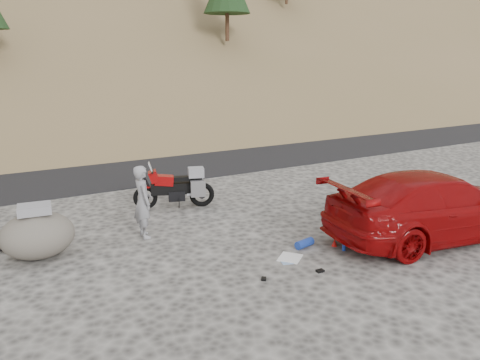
% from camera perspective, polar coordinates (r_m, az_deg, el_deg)
% --- Properties ---
extents(ground, '(140.00, 140.00, 0.00)m').
position_cam_1_polar(ground, '(11.01, -1.91, -7.52)').
color(ground, '#3C3A38').
rests_on(ground, ground).
extents(road, '(120.00, 7.00, 0.05)m').
position_cam_1_polar(road, '(19.11, -14.43, 1.69)').
color(road, black).
rests_on(road, ground).
extents(motorcycle, '(2.23, 1.07, 1.37)m').
position_cam_1_polar(motorcycle, '(13.37, -7.60, -0.94)').
color(motorcycle, black).
rests_on(motorcycle, ground).
extents(man, '(0.43, 0.64, 1.75)m').
position_cam_1_polar(man, '(11.54, -11.53, -6.74)').
color(man, gray).
rests_on(man, ground).
extents(red_car, '(5.68, 2.87, 1.58)m').
position_cam_1_polar(red_car, '(12.18, 22.30, -6.43)').
color(red_car, '#890708').
rests_on(red_car, ground).
extents(boulder, '(1.85, 1.71, 1.17)m').
position_cam_1_polar(boulder, '(10.90, -23.46, -6.12)').
color(boulder, '#5B574E').
rests_on(boulder, ground).
extents(gear_white_cloth, '(0.68, 0.67, 0.02)m').
position_cam_1_polar(gear_white_cloth, '(10.20, 6.12, -9.40)').
color(gear_white_cloth, white).
rests_on(gear_white_cloth, ground).
extents(gear_blue_mat, '(0.50, 0.29, 0.19)m').
position_cam_1_polar(gear_blue_mat, '(10.76, 7.87, -7.66)').
color(gear_blue_mat, '#1A379E').
rests_on(gear_blue_mat, ground).
extents(gear_bottle, '(0.10, 0.10, 0.21)m').
position_cam_1_polar(gear_bottle, '(10.73, 12.56, -7.88)').
color(gear_bottle, '#1A379E').
rests_on(gear_bottle, ground).
extents(gear_funnel, '(0.16, 0.16, 0.16)m').
position_cam_1_polar(gear_funnel, '(10.94, 11.44, -7.51)').
color(gear_funnel, red).
rests_on(gear_funnel, ground).
extents(gear_glove_a, '(0.16, 0.11, 0.04)m').
position_cam_1_polar(gear_glove_a, '(9.68, 9.74, -10.86)').
color(gear_glove_a, black).
rests_on(gear_glove_a, ground).
extents(gear_glove_b, '(0.15, 0.16, 0.04)m').
position_cam_1_polar(gear_glove_b, '(9.25, 2.91, -11.94)').
color(gear_glove_b, black).
rests_on(gear_glove_b, ground).
extents(gear_blue_cloth, '(0.36, 0.30, 0.01)m').
position_cam_1_polar(gear_blue_cloth, '(10.01, 5.93, -9.90)').
color(gear_blue_cloth, '#88A7D2').
rests_on(gear_blue_cloth, ground).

